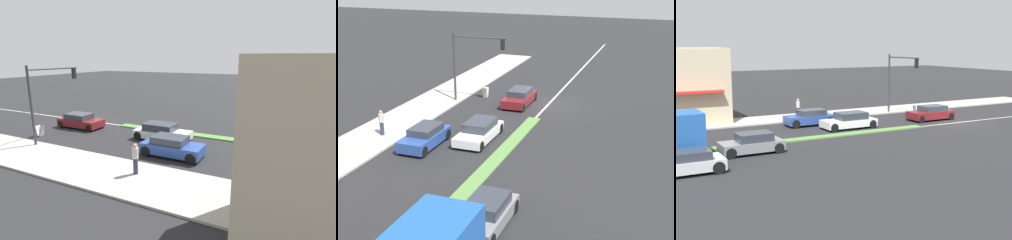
{
  "view_description": "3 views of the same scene",
  "coord_description": "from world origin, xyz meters",
  "views": [
    {
      "loc": [
        19.56,
        18.23,
        6.27
      ],
      "look_at": [
        -0.06,
        8.7,
        1.02
      ],
      "focal_mm": 28.0,
      "sensor_mm": 36.0,
      "label": 1
    },
    {
      "loc": [
        -9.21,
        35.57,
        11.24
      ],
      "look_at": [
        0.53,
        8.76,
        1.4
      ],
      "focal_mm": 50.0,
      "sensor_mm": 36.0,
      "label": 2
    },
    {
      "loc": [
        -29.71,
        27.65,
        6.84
      ],
      "look_at": [
        -0.9,
        11.5,
        1.31
      ],
      "focal_mm": 50.0,
      "sensor_mm": 36.0,
      "label": 3
    }
  ],
  "objects": [
    {
      "name": "sedan_maroon",
      "position": [
        2.2,
        0.93,
        0.62
      ],
      "size": [
        1.83,
        4.11,
        1.28
      ],
      "color": "maroon",
      "rests_on": "ground"
    },
    {
      "name": "lane_marking_center",
      "position": [
        0.0,
        0.0,
        0.0
      ],
      "size": [
        0.16,
        60.0,
        0.01
      ],
      "primitive_type": "cube",
      "color": "beige",
      "rests_on": "ground"
    },
    {
      "name": "suv_grey",
      "position": [
        -2.2,
        18.77,
        0.62
      ],
      "size": [
        1.83,
        3.87,
        1.29
      ],
      "color": "slate",
      "rests_on": "ground"
    },
    {
      "name": "coupe_blue",
      "position": [
        5.0,
        11.45,
        0.64
      ],
      "size": [
        1.77,
        4.0,
        1.31
      ],
      "color": "#284793",
      "rests_on": "ground"
    },
    {
      "name": "traffic_signal_main",
      "position": [
        6.12,
        1.76,
        3.9
      ],
      "size": [
        4.59,
        0.34,
        5.6
      ],
      "color": "#333338",
      "rests_on": "sidewalk_right"
    },
    {
      "name": "van_white",
      "position": [
        2.2,
        9.28,
        0.62
      ],
      "size": [
        1.89,
        4.35,
        1.3
      ],
      "color": "silver",
      "rests_on": "ground"
    },
    {
      "name": "warning_aframe_sign",
      "position": [
        5.65,
        -0.12,
        0.43
      ],
      "size": [
        0.45,
        0.53,
        0.84
      ],
      "color": "silver",
      "rests_on": "ground"
    },
    {
      "name": "pedestrian",
      "position": [
        8.53,
        10.93,
        1.02
      ],
      "size": [
        0.34,
        0.34,
        1.71
      ],
      "color": "#282D42",
      "rests_on": "sidewalk_right"
    },
    {
      "name": "ground_plane",
      "position": [
        0.0,
        18.0,
        0.0
      ],
      "size": [
        160.0,
        160.0,
        0.0
      ],
      "primitive_type": "plane",
      "color": "#232326"
    }
  ]
}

